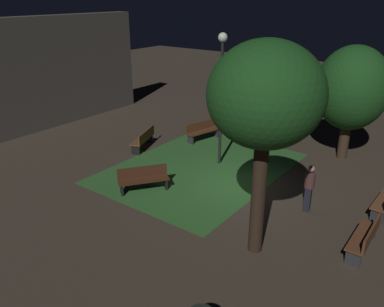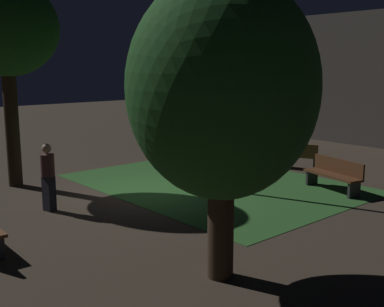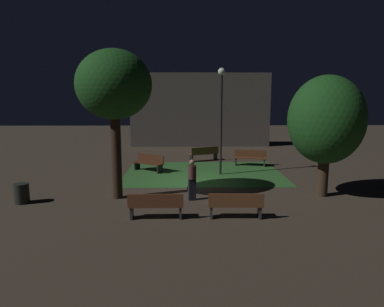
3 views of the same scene
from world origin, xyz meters
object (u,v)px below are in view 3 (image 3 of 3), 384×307
bench_by_lamp (204,153)px  lamp_post_near_wall (221,105)px  bench_corner (156,205)px  bench_front_right (149,162)px  pedestrian (192,179)px  tree_lawn_side (114,86)px  tree_left_canopy (326,120)px  bench_path_side (250,157)px  trash_bin (22,193)px  bench_back_row (236,204)px

bench_by_lamp → lamp_post_near_wall: lamp_post_near_wall is taller
bench_corner → lamp_post_near_wall: size_ratio=0.34×
bench_front_right → pedestrian: size_ratio=1.08×
bench_by_lamp → tree_lawn_side: size_ratio=0.32×
bench_by_lamp → tree_left_canopy: (4.37, -7.62, 2.55)m
bench_corner → tree_left_canopy: 7.42m
bench_front_right → tree_lawn_side: 6.31m
bench_path_side → pedestrian: 7.50m
bench_front_right → trash_bin: bench_front_right is taller
bench_front_right → tree_left_canopy: bearing=-32.7°
bench_path_side → trash_bin: 12.03m
bench_back_row → tree_lawn_side: bearing=150.4°
bench_back_row → trash_bin: bench_back_row is taller
bench_corner → bench_front_right: 7.45m
tree_left_canopy → bench_path_side: bearing=106.4°
bench_path_side → pedestrian: size_ratio=1.16×
tree_lawn_side → lamp_post_near_wall: (4.44, 4.08, -0.82)m
bench_back_row → bench_path_side: size_ratio=0.97×
bench_corner → bench_by_lamp: bearing=78.5°
bench_front_right → bench_path_side: same height
bench_back_row → bench_path_side: same height
bench_by_lamp → lamp_post_near_wall: bearing=-80.1°
bench_corner → bench_front_right: same height
pedestrian → bench_by_lamp: bearing=83.9°
bench_by_lamp → tree_lawn_side: tree_lawn_side is taller
bench_front_right → bench_by_lamp: bearing=43.1°
bench_by_lamp → tree_left_canopy: bearing=-60.2°
tree_left_canopy → lamp_post_near_wall: lamp_post_near_wall is taller
bench_corner → pedestrian: 2.47m
bench_by_lamp → trash_bin: bearing=-130.7°
bench_path_side → tree_left_canopy: 6.91m
bench_front_right → trash_bin: size_ratio=2.31×
bench_path_side → trash_bin: bearing=-144.6°
pedestrian → trash_bin: bearing=-177.3°
bench_back_row → pedestrian: bearing=123.3°
trash_bin → pedestrian: (6.39, 0.30, 0.47)m
bench_back_row → bench_by_lamp: size_ratio=0.98×
bench_corner → bench_back_row: (2.61, 0.00, 0.00)m
bench_front_right → bench_path_side: bearing=14.0°
tree_left_canopy → trash_bin: bearing=-176.0°
bench_corner → pedestrian: (1.22, 2.12, 0.37)m
lamp_post_near_wall → pedestrian: (-1.51, -4.42, -2.67)m
tree_left_canopy → trash_bin: 11.95m
bench_front_right → tree_left_canopy: 9.18m
tree_lawn_side → pedestrian: 4.57m
bench_corner → bench_path_side: same height
bench_front_right → tree_lawn_side: size_ratio=0.30×
bench_by_lamp → tree_left_canopy: tree_left_canopy is taller
tree_lawn_side → trash_bin: (-3.46, -0.64, -3.96)m
tree_left_canopy → lamp_post_near_wall: (-3.73, 3.91, 0.49)m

